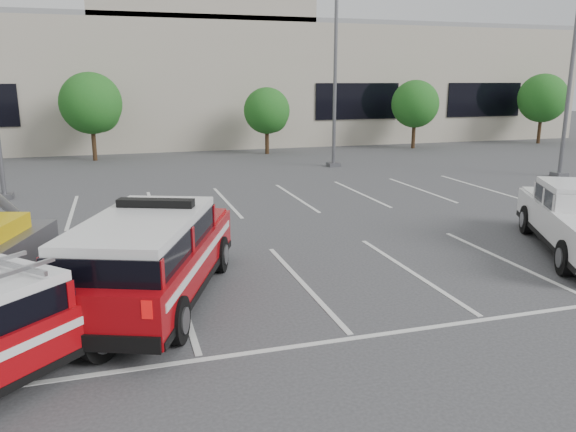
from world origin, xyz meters
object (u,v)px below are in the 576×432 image
at_px(tree_far_right, 543,100).
at_px(light_pole_mid, 335,64).
at_px(light_pole_right, 572,62).
at_px(tree_right, 416,106).
at_px(tree_mid_left, 93,105).
at_px(fire_chief_suv, 151,263).
at_px(convention_building, 169,75).
at_px(tree_mid_right, 268,112).

relative_size(tree_far_right, light_pole_mid, 0.47).
bearing_deg(light_pole_right, light_pole_mid, 146.31).
bearing_deg(tree_right, tree_mid_left, 180.00).
distance_m(tree_mid_left, tree_far_right, 30.00).
xyz_separation_m(light_pole_right, fire_chief_suv, (-19.26, -10.13, -4.35)).
distance_m(tree_mid_left, light_pole_right, 24.23).
relative_size(convention_building, tree_far_right, 12.38).
height_order(convention_building, light_pole_mid, convention_building).
bearing_deg(convention_building, fire_chief_suv, -96.13).
bearing_deg(tree_mid_left, light_pole_right, -29.95).
bearing_deg(fire_chief_suv, light_pole_mid, 78.94).
height_order(convention_building, tree_mid_right, convention_building).
xyz_separation_m(tree_far_right, fire_chief_suv, (-28.35, -22.18, -2.20)).
height_order(tree_right, tree_far_right, tree_far_right).
relative_size(tree_mid_left, light_pole_right, 0.47).
bearing_deg(convention_building, tree_far_right, -21.51).
relative_size(tree_mid_right, tree_far_right, 0.82).
relative_size(tree_mid_left, tree_mid_right, 1.21).
bearing_deg(convention_building, tree_mid_right, -63.43).
relative_size(tree_right, fire_chief_suv, 0.71).
bearing_deg(tree_mid_right, fire_chief_suv, -110.63).
xyz_separation_m(tree_mid_right, tree_far_right, (20.00, 0.00, 0.54)).
xyz_separation_m(tree_mid_left, light_pole_right, (20.91, -12.05, 2.14)).
height_order(convention_building, tree_mid_left, convention_building).
bearing_deg(tree_mid_left, tree_mid_right, -0.00).
bearing_deg(tree_mid_right, convention_building, 116.57).
bearing_deg(light_pole_mid, tree_right, 36.77).
relative_size(tree_right, light_pole_mid, 0.43).
bearing_deg(light_pole_mid, tree_mid_right, 107.52).
distance_m(light_pole_right, fire_chief_suv, 22.19).
distance_m(tree_mid_right, fire_chief_suv, 23.76).
xyz_separation_m(tree_mid_right, light_pole_right, (10.91, -12.05, 2.68)).
distance_m(tree_mid_right, tree_far_right, 20.01).
relative_size(tree_far_right, light_pole_right, 0.47).
distance_m(convention_building, tree_right, 17.96).
xyz_separation_m(tree_mid_right, tree_right, (10.00, 0.00, 0.27)).
relative_size(light_pole_mid, fire_chief_suv, 1.65).
distance_m(tree_mid_left, fire_chief_suv, 22.35).
height_order(convention_building, fire_chief_suv, convention_building).
xyz_separation_m(convention_building, fire_chief_suv, (-3.44, -32.00, -3.88)).
bearing_deg(tree_mid_left, light_pole_mid, -26.92).
bearing_deg(tree_far_right, tree_right, -180.00).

